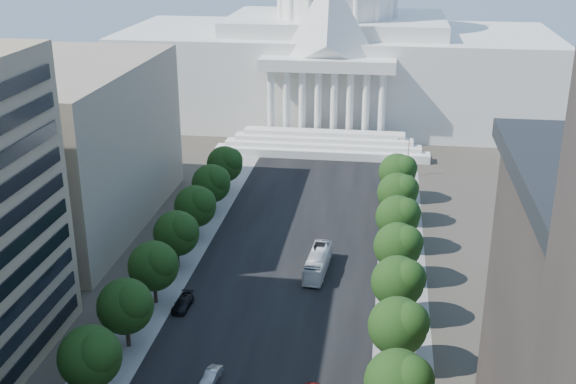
% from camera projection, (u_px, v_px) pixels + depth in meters
% --- Properties ---
extents(road_asphalt, '(30.00, 260.00, 0.01)m').
position_uv_depth(road_asphalt, '(290.00, 258.00, 123.76)').
color(road_asphalt, black).
rests_on(road_asphalt, ground).
extents(sidewalk_left, '(8.00, 260.00, 0.02)m').
position_uv_depth(sidewalk_left, '(182.00, 251.00, 126.25)').
color(sidewalk_left, gray).
rests_on(sidewalk_left, ground).
extents(sidewalk_right, '(8.00, 260.00, 0.02)m').
position_uv_depth(sidewalk_right, '(401.00, 265.00, 121.28)').
color(sidewalk_right, gray).
rests_on(sidewalk_right, ground).
extents(capitol, '(120.00, 56.00, 73.00)m').
position_uv_depth(capitol, '(336.00, 48.00, 204.44)').
color(capitol, white).
rests_on(capitol, ground).
extents(office_block_left_far, '(38.00, 52.00, 30.00)m').
position_uv_depth(office_block_left_far, '(42.00, 146.00, 133.95)').
color(office_block_left_far, gray).
rests_on(office_block_left_far, ground).
extents(tree_l_d, '(7.79, 7.60, 9.97)m').
position_uv_depth(tree_l_d, '(92.00, 356.00, 84.73)').
color(tree_l_d, '#33261C').
rests_on(tree_l_d, ground).
extents(tree_l_e, '(7.79, 7.60, 9.97)m').
position_uv_depth(tree_l_e, '(127.00, 305.00, 95.84)').
color(tree_l_e, '#33261C').
rests_on(tree_l_e, ground).
extents(tree_l_f, '(7.79, 7.60, 9.97)m').
position_uv_depth(tree_l_f, '(155.00, 265.00, 106.94)').
color(tree_l_f, '#33261C').
rests_on(tree_l_f, ground).
extents(tree_l_g, '(7.79, 7.60, 9.97)m').
position_uv_depth(tree_l_g, '(178.00, 232.00, 118.04)').
color(tree_l_g, '#33261C').
rests_on(tree_l_g, ground).
extents(tree_l_h, '(7.79, 7.60, 9.97)m').
position_uv_depth(tree_l_h, '(197.00, 205.00, 129.15)').
color(tree_l_h, '#33261C').
rests_on(tree_l_h, ground).
extents(tree_l_i, '(7.79, 7.60, 9.97)m').
position_uv_depth(tree_l_i, '(213.00, 182.00, 140.25)').
color(tree_l_i, '#33261C').
rests_on(tree_l_i, ground).
extents(tree_l_j, '(7.79, 7.60, 9.97)m').
position_uv_depth(tree_l_j, '(226.00, 163.00, 151.35)').
color(tree_l_j, '#33261C').
rests_on(tree_l_j, ground).
extents(tree_r_d, '(7.79, 7.60, 9.97)m').
position_uv_depth(tree_r_d, '(401.00, 382.00, 80.03)').
color(tree_r_d, '#33261C').
rests_on(tree_r_d, ground).
extents(tree_r_e, '(7.79, 7.60, 9.97)m').
position_uv_depth(tree_r_e, '(400.00, 325.00, 91.13)').
color(tree_r_e, '#33261C').
rests_on(tree_r_e, ground).
extents(tree_r_f, '(7.79, 7.60, 9.97)m').
position_uv_depth(tree_r_f, '(400.00, 281.00, 102.23)').
color(tree_r_f, '#33261C').
rests_on(tree_r_f, ground).
extents(tree_r_g, '(7.79, 7.60, 9.97)m').
position_uv_depth(tree_r_g, '(400.00, 245.00, 113.34)').
color(tree_r_g, '#33261C').
rests_on(tree_r_g, ground).
extents(tree_r_h, '(7.79, 7.60, 9.97)m').
position_uv_depth(tree_r_h, '(399.00, 216.00, 124.44)').
color(tree_r_h, '#33261C').
rests_on(tree_r_h, ground).
extents(tree_r_i, '(7.79, 7.60, 9.97)m').
position_uv_depth(tree_r_i, '(399.00, 192.00, 135.54)').
color(tree_r_i, '#33261C').
rests_on(tree_r_i, ground).
extents(tree_r_j, '(7.79, 7.60, 9.97)m').
position_uv_depth(tree_r_j, '(399.00, 171.00, 146.65)').
color(tree_r_j, '#33261C').
rests_on(tree_r_j, ground).
extents(streetlight_c, '(2.61, 0.44, 9.00)m').
position_uv_depth(streetlight_c, '(413.00, 330.00, 91.33)').
color(streetlight_c, gray).
rests_on(streetlight_c, ground).
extents(streetlight_d, '(2.61, 0.44, 9.00)m').
position_uv_depth(streetlight_d, '(409.00, 246.00, 114.46)').
color(streetlight_d, gray).
rests_on(streetlight_d, ground).
extents(streetlight_e, '(2.61, 0.44, 9.00)m').
position_uv_depth(streetlight_e, '(407.00, 191.00, 137.59)').
color(streetlight_e, gray).
rests_on(streetlight_e, ground).
extents(streetlight_f, '(2.61, 0.44, 9.00)m').
position_uv_depth(streetlight_f, '(406.00, 152.00, 160.73)').
color(streetlight_f, gray).
rests_on(streetlight_f, ground).
extents(car_silver, '(2.19, 4.77, 1.52)m').
position_uv_depth(car_silver, '(211.00, 377.00, 90.41)').
color(car_silver, '#94969B').
rests_on(car_silver, ground).
extents(car_dark_b, '(2.51, 5.65, 1.61)m').
position_uv_depth(car_dark_b, '(183.00, 303.00, 107.60)').
color(car_dark_b, black).
rests_on(car_dark_b, ground).
extents(city_bus, '(3.79, 12.68, 3.48)m').
position_uv_depth(city_bus, '(318.00, 263.00, 118.20)').
color(city_bus, silver).
rests_on(city_bus, ground).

